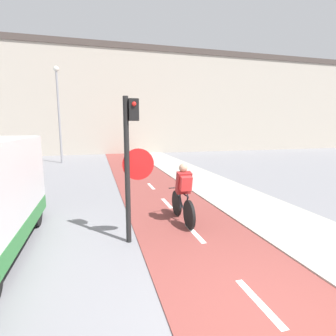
{
  "coord_description": "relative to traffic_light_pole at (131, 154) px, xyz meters",
  "views": [
    {
      "loc": [
        -2.14,
        -2.41,
        2.5
      ],
      "look_at": [
        0.0,
        5.36,
        1.2
      ],
      "focal_mm": 28.0,
      "sensor_mm": 36.0,
      "label": 1
    }
  ],
  "objects": [
    {
      "name": "cyclist_near",
      "position": [
        1.43,
        0.8,
        -1.19
      ],
      "size": [
        0.46,
        1.74,
        1.55
      ],
      "color": "black",
      "rests_on": "ground_plane"
    },
    {
      "name": "traffic_light_pole",
      "position": [
        0.0,
        0.0,
        0.0
      ],
      "size": [
        0.67,
        0.25,
        3.09
      ],
      "color": "black",
      "rests_on": "ground_plane"
    },
    {
      "name": "ground_plane",
      "position": [
        1.45,
        -3.01,
        -1.92
      ],
      "size": [
        120.0,
        120.0,
        0.0
      ],
      "primitive_type": "plane",
      "color": "gray"
    },
    {
      "name": "street_lamp_far",
      "position": [
        -2.96,
        13.58,
        1.98
      ],
      "size": [
        0.36,
        0.36,
        6.32
      ],
      "color": "gray",
      "rests_on": "ground_plane"
    },
    {
      "name": "building_row_background",
      "position": [
        1.45,
        20.91,
        2.86
      ],
      "size": [
        60.0,
        5.2,
        9.52
      ],
      "color": "#B2A899",
      "rests_on": "ground_plane"
    },
    {
      "name": "bike_lane",
      "position": [
        1.45,
        -3.0,
        -1.91
      ],
      "size": [
        2.69,
        60.0,
        0.02
      ],
      "color": "brown",
      "rests_on": "ground_plane"
    }
  ]
}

